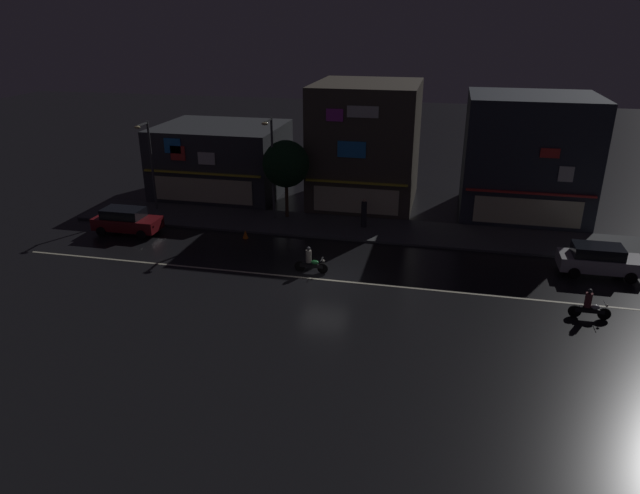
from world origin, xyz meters
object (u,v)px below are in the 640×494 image
at_px(motorcycle_lead, 310,262).
at_px(traffic_cone, 245,234).
at_px(parked_car_trailing, 126,220).
at_px(streetlamp_mid, 272,161).
at_px(pedestrian_on_sidewalk, 364,214).
at_px(streetlamp_west, 150,158).
at_px(parked_car_near_kerb, 599,260).
at_px(motorcycle_following, 589,306).

relative_size(motorcycle_lead, traffic_cone, 3.45).
bearing_deg(parked_car_trailing, traffic_cone, 5.50).
height_order(streetlamp_mid, traffic_cone, streetlamp_mid).
distance_m(parked_car_trailing, traffic_cone, 7.94).
xyz_separation_m(pedestrian_on_sidewalk, traffic_cone, (-7.13, -3.44, -0.77)).
distance_m(streetlamp_west, parked_car_near_kerb, 29.58).
relative_size(streetlamp_mid, parked_car_trailing, 1.62).
relative_size(parked_car_near_kerb, traffic_cone, 7.82).
relative_size(motorcycle_lead, motorcycle_following, 1.00).
xyz_separation_m(streetlamp_west, parked_car_near_kerb, (29.04, -4.68, -3.07)).
height_order(parked_car_near_kerb, motorcycle_following, parked_car_near_kerb).
xyz_separation_m(streetlamp_mid, parked_car_trailing, (-8.67, -4.30, -3.39)).
relative_size(parked_car_near_kerb, motorcycle_lead, 2.26).
distance_m(streetlamp_west, pedestrian_on_sidewalk, 15.65).
xyz_separation_m(streetlamp_west, traffic_cone, (8.25, -3.73, -3.66)).
bearing_deg(parked_car_near_kerb, motorcycle_following, -105.71).
height_order(parked_car_near_kerb, motorcycle_lead, parked_car_near_kerb).
height_order(parked_car_near_kerb, traffic_cone, parked_car_near_kerb).
relative_size(parked_car_near_kerb, motorcycle_following, 2.26).
xyz_separation_m(streetlamp_west, motorcycle_following, (27.51, -10.12, -3.30)).
xyz_separation_m(streetlamp_mid, traffic_cone, (-0.79, -3.54, -3.99)).
bearing_deg(motorcycle_lead, pedestrian_on_sidewalk, 83.38).
distance_m(pedestrian_on_sidewalk, parked_car_near_kerb, 14.36).
relative_size(parked_car_near_kerb, parked_car_trailing, 1.00).
xyz_separation_m(parked_car_trailing, motorcycle_lead, (13.16, -3.41, -0.24)).
bearing_deg(streetlamp_west, pedestrian_on_sidewalk, -1.08).
distance_m(parked_car_near_kerb, motorcycle_following, 5.65).
relative_size(streetlamp_west, parked_car_trailing, 1.48).
relative_size(streetlamp_west, streetlamp_mid, 0.91).
relative_size(parked_car_trailing, motorcycle_lead, 2.26).
bearing_deg(motorcycle_following, parked_car_near_kerb, -101.24).
bearing_deg(streetlamp_west, traffic_cone, -24.32).
bearing_deg(pedestrian_on_sidewalk, motorcycle_following, 116.35).
relative_size(streetlamp_mid, motorcycle_lead, 3.67).
bearing_deg(traffic_cone, parked_car_near_kerb, -2.63).
bearing_deg(traffic_cone, motorcycle_following, -18.36).
distance_m(parked_car_near_kerb, motorcycle_lead, 15.84).
distance_m(streetlamp_west, parked_car_trailing, 5.45).
height_order(streetlamp_west, motorcycle_lead, streetlamp_west).
bearing_deg(streetlamp_west, streetlamp_mid, -1.17).
xyz_separation_m(streetlamp_west, streetlamp_mid, (9.04, -0.18, 0.32)).
xyz_separation_m(streetlamp_west, parked_car_trailing, (0.37, -4.49, -3.07)).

